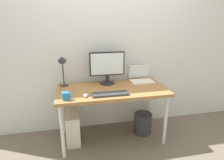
% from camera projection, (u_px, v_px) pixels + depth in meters
% --- Properties ---
extents(ground_plane, '(6.00, 6.00, 0.00)m').
position_uv_depth(ground_plane, '(112.00, 137.00, 2.77)').
color(ground_plane, '#665B51').
extents(back_wall, '(4.40, 0.04, 2.60)m').
position_uv_depth(back_wall, '(106.00, 42.00, 2.74)').
color(back_wall, silver).
rests_on(back_wall, ground_plane).
extents(desk, '(1.44, 0.69, 0.75)m').
position_uv_depth(desk, '(112.00, 93.00, 2.56)').
color(desk, olive).
rests_on(desk, ground_plane).
extents(monitor, '(0.49, 0.20, 0.45)m').
position_uv_depth(monitor, '(107.00, 66.00, 2.65)').
color(monitor, '#232328').
rests_on(monitor, desk).
extents(laptop, '(0.32, 0.28, 0.23)m').
position_uv_depth(laptop, '(141.00, 77.00, 2.83)').
color(laptop, silver).
rests_on(laptop, desk).
extents(desk_lamp, '(0.11, 0.16, 0.45)m').
position_uv_depth(desk_lamp, '(62.00, 64.00, 2.52)').
color(desk_lamp, '#333338').
rests_on(desk_lamp, desk).
extents(keyboard, '(0.44, 0.14, 0.02)m').
position_uv_depth(keyboard, '(110.00, 94.00, 2.34)').
color(keyboard, '#333338').
rests_on(keyboard, desk).
extents(mouse, '(0.06, 0.09, 0.03)m').
position_uv_depth(mouse, '(85.00, 95.00, 2.28)').
color(mouse, silver).
rests_on(mouse, desk).
extents(coffee_mug, '(0.12, 0.09, 0.09)m').
position_uv_depth(coffee_mug, '(66.00, 96.00, 2.19)').
color(coffee_mug, '#1E72BF').
rests_on(coffee_mug, desk).
extents(computer_tower, '(0.18, 0.36, 0.42)m').
position_uv_depth(computer_tower, '(73.00, 127.00, 2.63)').
color(computer_tower, silver).
rests_on(computer_tower, ground_plane).
extents(wastebasket, '(0.26, 0.26, 0.30)m').
position_uv_depth(wastebasket, '(143.00, 123.00, 2.86)').
color(wastebasket, '#333338').
rests_on(wastebasket, ground_plane).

